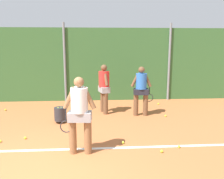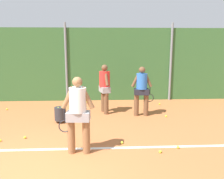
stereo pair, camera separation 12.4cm
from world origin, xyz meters
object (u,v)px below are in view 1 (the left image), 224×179
(tennis_ball_8, at_px, (179,147))
(tennis_ball_9, at_px, (162,151))
(tennis_ball_1, at_px, (25,138))
(tennis_ball_6, at_px, (123,143))
(player_foreground_near, at_px, (80,112))
(tennis_ball_0, at_px, (5,110))
(player_midcourt, at_px, (141,89))
(tennis_ball_4, at_px, (0,141))
(tennis_ball_7, at_px, (158,104))
(ball_hopper, at_px, (60,114))
(player_backcourt_far, at_px, (104,86))
(tennis_ball_3, at_px, (166,116))
(tennis_ball_10, at_px, (86,102))

(tennis_ball_8, xyz_separation_m, tennis_ball_9, (-0.49, -0.22, 0.00))
(tennis_ball_1, relative_size, tennis_ball_6, 1.00)
(player_foreground_near, relative_size, tennis_ball_0, 26.63)
(player_midcourt, height_order, tennis_ball_4, player_midcourt)
(tennis_ball_7, bearing_deg, tennis_ball_9, -103.91)
(tennis_ball_1, distance_m, tennis_ball_7, 5.56)
(ball_hopper, xyz_separation_m, tennis_ball_1, (-0.72, -1.28, -0.26))
(player_foreground_near, relative_size, tennis_ball_9, 26.63)
(tennis_ball_4, bearing_deg, tennis_ball_8, -8.08)
(player_backcourt_far, height_order, tennis_ball_4, player_backcourt_far)
(player_backcourt_far, bearing_deg, tennis_ball_6, 171.82)
(tennis_ball_7, xyz_separation_m, tennis_ball_9, (-1.08, -4.36, 0.00))
(player_backcourt_far, bearing_deg, tennis_ball_4, 116.39)
(tennis_ball_4, xyz_separation_m, tennis_ball_6, (3.11, -0.30, 0.00))
(tennis_ball_0, xyz_separation_m, tennis_ball_1, (1.55, -2.84, 0.00))
(tennis_ball_1, bearing_deg, player_midcourt, 28.96)
(tennis_ball_3, xyz_separation_m, tennis_ball_7, (0.19, 1.68, 0.00))
(player_foreground_near, bearing_deg, tennis_ball_3, -132.61)
(tennis_ball_0, relative_size, tennis_ball_1, 1.00)
(ball_hopper, xyz_separation_m, tennis_ball_0, (-2.27, 1.56, -0.26))
(ball_hopper, xyz_separation_m, tennis_ball_7, (3.72, 2.06, -0.26))
(tennis_ball_1, height_order, tennis_ball_8, same)
(tennis_ball_9, distance_m, tennis_ball_10, 5.25)
(player_backcourt_far, bearing_deg, tennis_ball_7, -81.41)
(tennis_ball_7, height_order, tennis_ball_9, same)
(tennis_ball_1, bearing_deg, player_backcourt_far, 46.91)
(player_midcourt, relative_size, ball_hopper, 3.34)
(player_backcourt_far, relative_size, tennis_ball_1, 26.56)
(player_backcourt_far, height_order, tennis_ball_1, player_backcourt_far)
(tennis_ball_3, bearing_deg, player_backcourt_far, 162.94)
(tennis_ball_7, distance_m, tennis_ball_8, 4.19)
(tennis_ball_1, bearing_deg, tennis_ball_0, 118.53)
(tennis_ball_8, bearing_deg, tennis_ball_0, 145.95)
(player_foreground_near, xyz_separation_m, player_midcourt, (1.92, 2.80, -0.03))
(tennis_ball_3, bearing_deg, tennis_ball_9, -108.28)
(tennis_ball_9, bearing_deg, tennis_ball_1, 163.14)
(ball_hopper, height_order, tennis_ball_0, ball_hopper)
(player_foreground_near, relative_size, tennis_ball_10, 26.63)
(tennis_ball_0, relative_size, tennis_ball_3, 1.00)
(tennis_ball_0, bearing_deg, player_midcourt, -10.82)
(player_foreground_near, xyz_separation_m, tennis_ball_8, (2.35, 0.11, -0.95))
(tennis_ball_7, bearing_deg, ball_hopper, -151.02)
(ball_hopper, height_order, tennis_ball_6, ball_hopper)
(player_backcourt_far, distance_m, ball_hopper, 1.89)
(player_backcourt_far, height_order, tennis_ball_8, player_backcourt_far)
(player_midcourt, height_order, tennis_ball_6, player_midcourt)
(tennis_ball_1, bearing_deg, tennis_ball_9, -16.86)
(player_midcourt, bearing_deg, player_foreground_near, -119.83)
(player_foreground_near, xyz_separation_m, tennis_ball_0, (-3.05, 3.75, -0.95))
(tennis_ball_0, distance_m, tennis_ball_3, 5.91)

